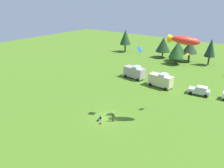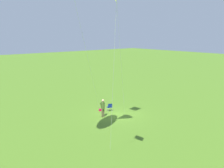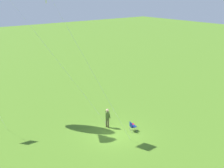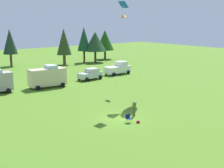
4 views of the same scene
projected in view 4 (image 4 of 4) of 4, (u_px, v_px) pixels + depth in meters
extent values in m
plane|color=#49731F|center=(121.00, 118.00, 32.37)|extent=(160.00, 160.00, 0.00)
cylinder|color=brown|center=(135.00, 112.00, 33.00)|extent=(0.14, 0.14, 0.85)
cylinder|color=brown|center=(133.00, 112.00, 32.84)|extent=(0.14, 0.14, 0.85)
cylinder|color=#3D5722|center=(134.00, 105.00, 32.77)|extent=(0.39, 0.39, 0.62)
sphere|color=tan|center=(134.00, 101.00, 32.68)|extent=(0.24, 0.24, 0.24)
cylinder|color=#3D5722|center=(136.00, 105.00, 32.87)|extent=(0.24, 0.12, 0.56)
cylinder|color=#3D5722|center=(133.00, 106.00, 32.58)|extent=(0.25, 0.13, 0.55)
cube|color=navy|center=(129.00, 119.00, 30.77)|extent=(0.60, 0.60, 0.04)
cube|color=navy|center=(128.00, 116.00, 30.92)|extent=(0.47, 0.18, 0.40)
cylinder|color=#A5A8AD|center=(131.00, 121.00, 30.69)|extent=(0.03, 0.03, 0.42)
cylinder|color=#A5A8AD|center=(128.00, 122.00, 30.54)|extent=(0.03, 0.03, 0.42)
cylinder|color=#A5A8AD|center=(130.00, 120.00, 31.08)|extent=(0.03, 0.03, 0.42)
cylinder|color=#A5A8AD|center=(126.00, 120.00, 30.92)|extent=(0.03, 0.03, 0.42)
cube|color=#A20B30|center=(138.00, 122.00, 30.80)|extent=(0.39, 0.37, 0.22)
cylinder|color=black|center=(4.00, 88.00, 45.05)|extent=(0.70, 0.29, 0.68)
cylinder|color=black|center=(9.00, 91.00, 43.08)|extent=(0.70, 0.29, 0.68)
cube|color=beige|center=(47.00, 77.00, 46.61)|extent=(5.56, 2.64, 2.50)
cube|color=silver|center=(51.00, 67.00, 46.66)|extent=(1.56, 2.13, 0.50)
cylinder|color=black|center=(56.00, 82.00, 48.90)|extent=(0.70, 0.28, 0.68)
cylinder|color=black|center=(63.00, 85.00, 46.97)|extent=(0.70, 0.28, 0.68)
cylinder|color=black|center=(32.00, 85.00, 46.77)|extent=(0.70, 0.28, 0.68)
cylinder|color=black|center=(38.00, 88.00, 44.84)|extent=(0.70, 0.28, 0.68)
cube|color=#B6C2BF|center=(90.00, 75.00, 52.69)|extent=(4.38, 2.27, 0.90)
cube|color=#BBBBB6|center=(92.00, 70.00, 52.88)|extent=(2.18, 1.87, 0.65)
cylinder|color=black|center=(93.00, 76.00, 54.51)|extent=(0.70, 0.30, 0.68)
cylinder|color=black|center=(100.00, 77.00, 53.15)|extent=(0.70, 0.30, 0.68)
cylinder|color=black|center=(79.00, 78.00, 52.41)|extent=(0.70, 0.30, 0.68)
cylinder|color=black|center=(87.00, 80.00, 51.04)|extent=(0.70, 0.30, 0.68)
cube|color=silver|center=(117.00, 69.00, 57.75)|extent=(5.07, 2.18, 1.20)
cube|color=silver|center=(121.00, 64.00, 58.18)|extent=(1.86, 1.90, 0.80)
cylinder|color=black|center=(121.00, 71.00, 59.83)|extent=(0.69, 0.24, 0.68)
cylinder|color=black|center=(128.00, 72.00, 58.21)|extent=(0.69, 0.24, 0.68)
cylinder|color=black|center=(106.00, 73.00, 57.53)|extent=(0.69, 0.24, 0.68)
cylinder|color=black|center=(114.00, 74.00, 55.91)|extent=(0.69, 0.24, 0.68)
cylinder|color=#4A322C|center=(11.00, 60.00, 67.88)|extent=(0.48, 0.48, 2.68)
cone|color=#1C3725|center=(10.00, 42.00, 67.06)|extent=(3.12, 3.12, 5.34)
cylinder|color=#46391D|center=(64.00, 60.00, 70.20)|extent=(0.62, 0.62, 2.28)
cone|color=#283D1A|center=(64.00, 42.00, 69.38)|extent=(3.30, 3.30, 5.81)
cylinder|color=#503E1C|center=(84.00, 57.00, 73.77)|extent=(0.47, 0.47, 2.80)
cone|color=#144126|center=(84.00, 39.00, 72.92)|extent=(3.10, 3.10, 5.49)
cylinder|color=#4B302C|center=(95.00, 57.00, 73.98)|extent=(0.50, 0.50, 2.69)
cone|color=#1F4221|center=(95.00, 41.00, 73.24)|extent=(5.12, 5.12, 4.52)
cylinder|color=#433022|center=(105.00, 55.00, 80.00)|extent=(0.52, 0.52, 2.34)
cone|color=#1C4B13|center=(105.00, 40.00, 79.25)|extent=(4.57, 4.57, 5.03)
cylinder|color=silver|center=(143.00, 48.00, 36.59)|extent=(8.20, 6.71, 13.45)
cylinder|color=#4C3823|center=(135.00, 116.00, 32.90)|extent=(0.04, 0.04, 0.01)
pyramid|color=orange|center=(123.00, 16.00, 43.38)|extent=(1.10, 1.26, 0.55)
cylinder|color=silver|center=(124.00, 56.00, 42.43)|extent=(2.43, 3.43, 10.31)
cylinder|color=#4C3823|center=(126.00, 96.00, 41.44)|extent=(0.04, 0.04, 0.01)
cube|color=blue|center=(123.00, 4.00, 35.03)|extent=(0.84, 1.08, 0.73)
cylinder|color=#E0EF11|center=(123.00, 10.00, 35.15)|extent=(0.04, 0.04, 1.02)
cylinder|color=silver|center=(118.00, 60.00, 33.09)|extent=(4.92, 4.25, 11.68)
cylinder|color=#4C3823|center=(113.00, 122.00, 31.16)|extent=(0.04, 0.04, 0.01)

